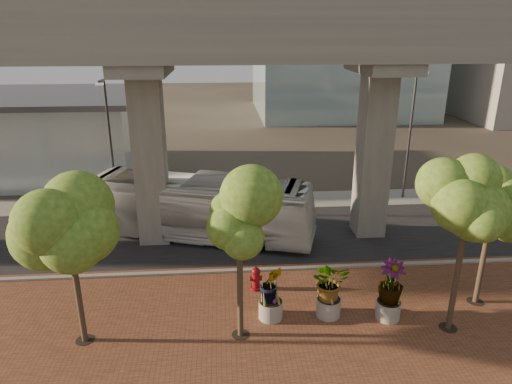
{
  "coord_description": "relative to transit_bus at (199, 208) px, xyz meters",
  "views": [
    {
      "loc": [
        -2.26,
        -21.45,
        11.13
      ],
      "look_at": [
        -0.54,
        0.5,
        3.21
      ],
      "focal_mm": 32.0,
      "sensor_mm": 36.0,
      "label": 1
    }
  ],
  "objects": [
    {
      "name": "planter_left",
      "position": [
        3.11,
        -7.98,
        -0.27
      ],
      "size": [
        2.16,
        2.16,
        2.37
      ],
      "color": "#AFA79E",
      "rests_on": "ground"
    },
    {
      "name": "planter_right",
      "position": [
        7.83,
        -8.38,
        -0.17
      ],
      "size": [
        2.39,
        2.39,
        2.55
      ],
      "color": "#A19C91",
      "rests_on": "ground"
    },
    {
      "name": "brick_plaza",
      "position": [
        3.56,
        -10.14,
        -1.74
      ],
      "size": [
        70.0,
        13.0,
        0.06
      ],
      "primitive_type": "cube",
      "color": "brown",
      "rests_on": "ground"
    },
    {
      "name": "streetlamp_east",
      "position": [
        13.81,
        5.13,
        3.32
      ],
      "size": [
        0.43,
        1.26,
        8.73
      ],
      "color": "#323237",
      "rests_on": "ground"
    },
    {
      "name": "street_tree_near_west",
      "position": [
        1.85,
        -9.0,
        3.08
      ],
      "size": [
        3.38,
        3.38,
        6.36
      ],
      "color": "#4F3D2D",
      "rests_on": "ground"
    },
    {
      "name": "transit_viaduct",
      "position": [
        3.56,
        -0.14,
        5.51
      ],
      "size": [
        72.0,
        5.6,
        12.4
      ],
      "color": "gray",
      "rests_on": "ground"
    },
    {
      "name": "street_tree_far_west",
      "position": [
        -4.01,
        -8.86,
        2.86
      ],
      "size": [
        3.99,
        3.99,
        6.41
      ],
      "color": "#4F3D2D",
      "rests_on": "ground"
    },
    {
      "name": "curb_strip",
      "position": [
        3.56,
        -4.14,
        -1.69
      ],
      "size": [
        70.0,
        0.25,
        0.16
      ],
      "primitive_type": "cube",
      "color": "gray",
      "rests_on": "ground"
    },
    {
      "name": "planter_front",
      "position": [
        5.48,
        -8.0,
        -0.25
      ],
      "size": [
        2.19,
        2.19,
        2.41
      ],
      "color": "#9B958C",
      "rests_on": "ground"
    },
    {
      "name": "street_tree_far_east",
      "position": [
        12.01,
        -7.54,
        2.81
      ],
      "size": [
        3.08,
        3.08,
        5.95
      ],
      "color": "#4F3D2D",
      "rests_on": "ground"
    },
    {
      "name": "ground",
      "position": [
        3.56,
        -2.14,
        -1.77
      ],
      "size": [
        160.0,
        160.0,
        0.0
      ],
      "primitive_type": "plane",
      "color": "#312C23",
      "rests_on": "ground"
    },
    {
      "name": "transit_bus",
      "position": [
        0.0,
        0.0,
        0.0
      ],
      "size": [
        13.04,
        6.62,
        3.55
      ],
      "primitive_type": "imported",
      "rotation": [
        0.0,
        0.0,
        1.27
      ],
      "color": "silver",
      "rests_on": "ground"
    },
    {
      "name": "asphalt_road",
      "position": [
        3.56,
        -0.14,
        -1.75
      ],
      "size": [
        90.0,
        8.0,
        0.04
      ],
      "primitive_type": "cube",
      "color": "black",
      "rests_on": "ground"
    },
    {
      "name": "fire_hydrant",
      "position": [
        2.69,
        -5.78,
        -1.17
      ],
      "size": [
        0.56,
        0.51,
        1.12
      ],
      "color": "maroon",
      "rests_on": "ground"
    },
    {
      "name": "streetlamp_west",
      "position": [
        -5.31,
        3.56,
        3.12
      ],
      "size": [
        0.41,
        1.21,
        8.38
      ],
      "color": "#2C2C31",
      "rests_on": "ground"
    },
    {
      "name": "street_tree_near_east",
      "position": [
        9.99,
        -9.21,
        3.54
      ],
      "size": [
        3.56,
        3.56,
        6.9
      ],
      "color": "#4F3D2D",
      "rests_on": "ground"
    },
    {
      "name": "far_sidewalk",
      "position": [
        3.56,
        5.36,
        -1.74
      ],
      "size": [
        90.0,
        3.0,
        0.06
      ],
      "primitive_type": "cube",
      "color": "gray",
      "rests_on": "ground"
    }
  ]
}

